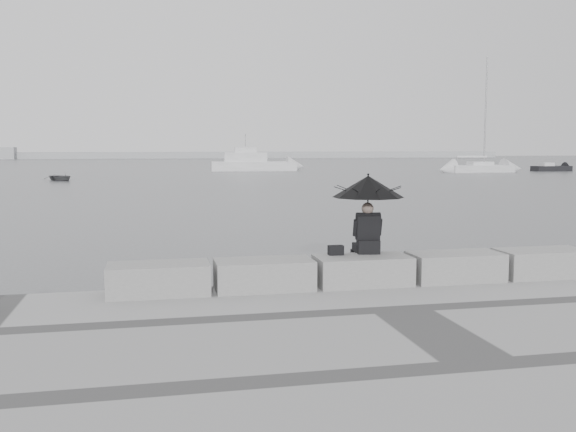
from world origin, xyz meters
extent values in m
plane|color=#474A4C|center=(0.00, 0.00, 0.00)|extent=(360.00, 360.00, 0.00)
cube|color=gray|center=(-3.40, -0.45, 0.75)|extent=(1.60, 0.80, 0.50)
cube|color=gray|center=(-1.70, -0.45, 0.75)|extent=(1.60, 0.80, 0.50)
cube|color=gray|center=(0.00, -0.45, 0.75)|extent=(1.60, 0.80, 0.50)
cube|color=gray|center=(1.70, -0.45, 0.75)|extent=(1.60, 0.80, 0.50)
cube|color=gray|center=(3.40, -0.45, 0.75)|extent=(1.60, 0.80, 0.50)
sphere|color=#726056|center=(0.18, -0.14, 1.78)|extent=(0.21, 0.21, 0.21)
cylinder|color=black|center=(0.18, -0.15, 1.85)|extent=(0.02, 0.02, 1.00)
cone|color=black|center=(0.18, -0.15, 2.16)|extent=(1.24, 1.24, 0.37)
sphere|color=black|center=(0.18, -0.15, 2.37)|extent=(0.04, 0.04, 0.04)
cube|color=black|center=(-0.41, -0.24, 1.08)|extent=(0.26, 0.15, 0.17)
cube|color=#A3A6A8|center=(0.00, 155.00, 0.80)|extent=(180.00, 6.00, 1.60)
cube|color=white|center=(32.79, 55.65, 0.35)|extent=(7.38, 2.55, 0.90)
cube|color=white|center=(32.79, 55.65, 0.95)|extent=(2.60, 1.65, 0.50)
cylinder|color=gray|center=(32.79, 55.65, 6.80)|extent=(0.16, 0.16, 12.00)
cylinder|color=gray|center=(32.79, 55.65, 1.60)|extent=(4.13, 0.18, 0.10)
cube|color=white|center=(8.57, 65.74, 0.50)|extent=(10.30, 3.64, 1.20)
cube|color=white|center=(8.57, 65.74, 1.60)|extent=(5.22, 2.61, 1.20)
cube|color=white|center=(8.57, 65.74, 2.50)|extent=(2.65, 1.81, 0.60)
cylinder|color=gray|center=(8.57, 65.74, 3.60)|extent=(0.08, 0.08, 1.60)
cube|color=black|center=(43.14, 57.62, 0.25)|extent=(4.79, 1.87, 0.70)
cube|color=white|center=(43.14, 57.62, 0.75)|extent=(1.48, 1.28, 0.50)
imported|color=slate|center=(-11.08, 46.74, 0.28)|extent=(3.49, 2.87, 0.55)
camera|label=1|loc=(-3.47, -10.67, 2.84)|focal=40.00mm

